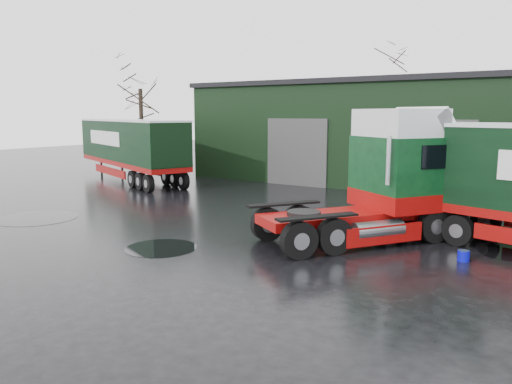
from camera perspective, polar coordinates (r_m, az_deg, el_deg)
ground at (r=15.48m, az=-1.10°, el=-7.18°), size 100.00×100.00×0.00m
warehouse at (r=32.88m, az=22.37°, el=6.31°), size 32.40×12.40×6.30m
hero_tractor at (r=16.92m, az=10.83°, el=1.85°), size 6.62×7.75×4.51m
trailer_left at (r=33.14m, az=-14.17°, el=4.69°), size 12.81×7.16×3.96m
wash_bucket at (r=16.01m, az=22.63°, el=-6.75°), size 0.43×0.43×0.32m
tree_left at (r=35.15m, az=-12.99°, el=8.67°), size 4.40×4.40×8.50m
tree_back_a at (r=44.63m, az=14.88°, el=9.26°), size 4.40×4.40×9.50m
puddle_0 at (r=16.51m, az=-10.79°, el=-6.30°), size 2.33×2.33×0.01m
puddle_1 at (r=17.48m, az=27.18°, el=-6.30°), size 1.93×1.93×0.01m
puddle_2 at (r=22.71m, az=-23.81°, el=-2.72°), size 3.34×3.34×0.01m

